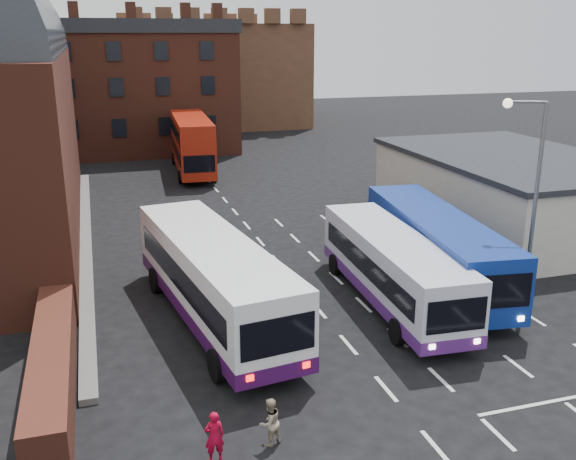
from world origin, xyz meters
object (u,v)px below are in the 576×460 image
object	(u,v)px
street_lamp	(530,184)
pedestrian_beige	(270,422)
bus_white_inbound	(393,265)
pedestrian_red	(214,436)
bus_blue	(436,244)
bus_red_double	(192,144)
bus_white_outbound	(213,274)

from	to	relation	value
street_lamp	pedestrian_beige	distance (m)	14.89
bus_white_inbound	pedestrian_red	xyz separation A→B (m)	(-9.12, -8.13, -1.02)
bus_blue	bus_red_double	size ratio (longest dim) A/B	1.05
bus_white_inbound	pedestrian_red	size ratio (longest dim) A/B	7.42
bus_blue	pedestrian_red	xyz separation A→B (m)	(-11.97, -9.62, -1.18)
pedestrian_beige	pedestrian_red	bearing A→B (deg)	-14.04
bus_red_double	street_lamp	bearing A→B (deg)	110.30
pedestrian_red	bus_white_inbound	bearing A→B (deg)	-140.37
bus_white_inbound	pedestrian_beige	bearing A→B (deg)	49.33
bus_blue	street_lamp	distance (m)	4.99
pedestrian_beige	bus_blue	bearing A→B (deg)	-161.13
bus_white_outbound	pedestrian_red	xyz separation A→B (m)	(-1.64, -8.61, -1.26)
pedestrian_red	pedestrian_beige	bearing A→B (deg)	-172.88
bus_white_inbound	bus_red_double	xyz separation A→B (m)	(-3.83, 28.87, 0.67)
bus_blue	pedestrian_beige	xyz separation A→B (m)	(-10.36, -9.36, -1.22)
bus_white_outbound	bus_blue	size ratio (longest dim) A/B	1.04
bus_blue	pedestrian_beige	bearing A→B (deg)	49.10
bus_blue	pedestrian_red	bearing A→B (deg)	45.79
bus_blue	pedestrian_red	size ratio (longest dim) A/B	8.17
bus_blue	pedestrian_beige	world-z (taller)	bus_blue
bus_white_inbound	bus_white_outbound	bearing A→B (deg)	-0.72
bus_white_outbound	pedestrian_beige	xyz separation A→B (m)	(-0.04, -8.35, -1.30)
bus_white_inbound	street_lamp	size ratio (longest dim) A/B	1.29
bus_red_double	bus_white_outbound	bearing A→B (deg)	86.45
street_lamp	pedestrian_red	xyz separation A→B (m)	(-14.30, -6.64, -4.43)
street_lamp	pedestrian_beige	size ratio (longest dim) A/B	6.09
street_lamp	pedestrian_beige	bearing A→B (deg)	-153.31
bus_white_outbound	pedestrian_red	distance (m)	8.86
bus_blue	pedestrian_beige	distance (m)	14.02
bus_white_inbound	bus_red_double	bearing A→B (deg)	-79.43
pedestrian_red	pedestrian_beige	distance (m)	1.63
bus_white_outbound	bus_blue	bearing A→B (deg)	-2.26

